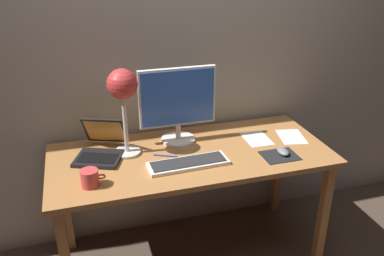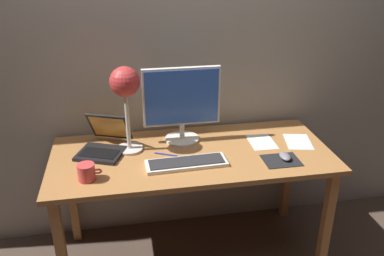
# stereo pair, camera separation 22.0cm
# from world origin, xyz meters

# --- Properties ---
(ground_plane) EXTENTS (4.80, 4.80, 0.00)m
(ground_plane) POSITION_xyz_m (0.00, 0.00, 0.00)
(ground_plane) COLOR #47382D
(ground_plane) RESTS_ON ground
(back_wall) EXTENTS (4.80, 0.06, 2.60)m
(back_wall) POSITION_xyz_m (0.00, 0.40, 1.30)
(back_wall) COLOR #9E998E
(back_wall) RESTS_ON ground
(desk) EXTENTS (1.60, 0.70, 0.74)m
(desk) POSITION_xyz_m (0.00, 0.00, 0.66)
(desk) COLOR #A8703D
(desk) RESTS_ON ground
(monitor) EXTENTS (0.46, 0.21, 0.46)m
(monitor) POSITION_xyz_m (-0.03, 0.17, 0.99)
(monitor) COLOR silver
(monitor) RESTS_ON desk
(keyboard_main) EXTENTS (0.44, 0.16, 0.03)m
(keyboard_main) POSITION_xyz_m (-0.05, -0.13, 0.75)
(keyboard_main) COLOR silver
(keyboard_main) RESTS_ON desk
(laptop) EXTENTS (0.34, 0.38, 0.20)m
(laptop) POSITION_xyz_m (-0.49, 0.13, 0.80)
(laptop) COLOR black
(laptop) RESTS_ON desk
(desk_lamp) EXTENTS (0.17, 0.17, 0.50)m
(desk_lamp) POSITION_xyz_m (-0.35, 0.10, 1.12)
(desk_lamp) COLOR beige
(desk_lamp) RESTS_ON desk
(mousepad) EXTENTS (0.20, 0.16, 0.00)m
(mousepad) POSITION_xyz_m (0.47, -0.18, 0.74)
(mousepad) COLOR black
(mousepad) RESTS_ON desk
(mouse) EXTENTS (0.06, 0.10, 0.03)m
(mouse) POSITION_xyz_m (0.49, -0.17, 0.76)
(mouse) COLOR slate
(mouse) RESTS_ON mousepad
(coffee_mug) EXTENTS (0.12, 0.09, 0.09)m
(coffee_mug) POSITION_xyz_m (-0.58, -0.19, 0.78)
(coffee_mug) COLOR #CC3F3F
(coffee_mug) RESTS_ON desk
(paper_sheet_near_mouse) EXTENTS (0.15, 0.21, 0.00)m
(paper_sheet_near_mouse) POSITION_xyz_m (0.44, 0.06, 0.74)
(paper_sheet_near_mouse) COLOR white
(paper_sheet_near_mouse) RESTS_ON desk
(paper_sheet_by_keyboard) EXTENTS (0.19, 0.24, 0.00)m
(paper_sheet_by_keyboard) POSITION_xyz_m (0.66, 0.02, 0.74)
(paper_sheet_by_keyboard) COLOR white
(paper_sheet_by_keyboard) RESTS_ON desk
(pen) EXTENTS (0.13, 0.07, 0.01)m
(pen) POSITION_xyz_m (-0.15, -0.00, 0.74)
(pen) COLOR #2633A5
(pen) RESTS_ON desk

